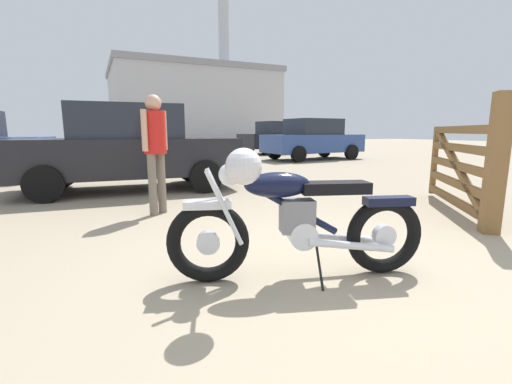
% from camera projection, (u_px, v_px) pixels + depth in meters
% --- Properties ---
extents(ground_plane, '(80.00, 80.00, 0.00)m').
position_uv_depth(ground_plane, '(333.00, 274.00, 2.88)').
color(ground_plane, gray).
extents(vintage_motorcycle, '(2.04, 0.75, 1.07)m').
position_uv_depth(vintage_motorcycle, '(293.00, 219.00, 2.71)').
color(vintage_motorcycle, black).
rests_on(vintage_motorcycle, ground_plane).
extents(timber_gate, '(1.55, 2.16, 1.60)m').
position_uv_depth(timber_gate, '(465.00, 165.00, 4.80)').
color(timber_gate, brown).
rests_on(timber_gate, ground_plane).
extents(bystander, '(0.37, 0.33, 1.66)m').
position_uv_depth(bystander, '(155.00, 142.00, 4.79)').
color(bystander, '#706656').
rests_on(bystander, ground_plane).
extents(blue_hatchback_right, '(4.37, 2.29, 1.67)m').
position_uv_depth(blue_hatchback_right, '(313.00, 139.00, 14.41)').
color(blue_hatchback_right, black).
rests_on(blue_hatchback_right, ground_plane).
extents(red_hatchback_near, '(4.25, 2.02, 1.67)m').
position_uv_depth(red_hatchback_near, '(129.00, 148.00, 6.86)').
color(red_hatchback_near, black).
rests_on(red_hatchback_near, ground_plane).
extents(dark_sedan_left, '(4.44, 2.47, 1.67)m').
position_uv_depth(dark_sedan_left, '(279.00, 138.00, 18.28)').
color(dark_sedan_left, black).
rests_on(dark_sedan_left, ground_plane).
extents(industrial_building, '(15.37, 12.96, 15.24)m').
position_uv_depth(industrial_building, '(191.00, 106.00, 34.50)').
color(industrial_building, '#B2B2B7').
rests_on(industrial_building, ground_plane).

